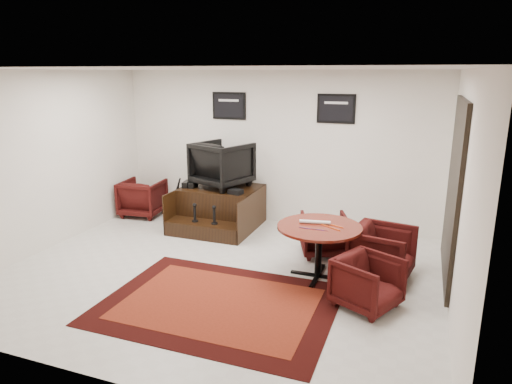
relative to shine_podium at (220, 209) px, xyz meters
The scene contains 16 objects.
ground 2.07m from the shine_podium, 65.56° to the right, with size 6.00×6.00×0.00m, color beige.
room_shell 2.59m from the shine_podium, 54.21° to the right, with size 6.02×5.02×2.81m.
area_rug 2.97m from the shine_podium, 65.70° to the right, with size 2.80×2.10×0.01m.
shine_podium is the anchor object (origin of this frame).
shine_chair 0.86m from the shine_podium, 90.00° to the left, with size 0.89×0.83×0.92m, color black.
shoes_pair 0.71m from the shine_podium, behind, with size 0.27×0.31×0.10m.
polish_kit 0.66m from the shine_podium, 31.41° to the right, with size 0.24×0.16×0.08m, color black.
umbrella_black 0.87m from the shine_podium, 168.49° to the right, with size 0.34×0.13×0.92m, color black, non-canonical shape.
umbrella_hooked 0.79m from the shine_podium, behind, with size 0.30×0.11×0.80m, color black, non-canonical shape.
armchair_side 1.71m from the shine_podium, behind, with size 0.76×0.71×0.78m, color black.
meeting_table 2.67m from the shine_podium, 34.68° to the right, with size 1.14×1.14×0.75m.
table_chair_back 2.18m from the shine_podium, 17.56° to the right, with size 0.68×0.64×0.70m, color black.
table_chair_window 3.24m from the shine_podium, 21.98° to the right, with size 0.78×0.73×0.80m, color black.
table_chair_corner 3.61m from the shine_podium, 36.00° to the right, with size 0.68×0.63×0.69m, color black.
paper_roll 2.59m from the shine_podium, 34.55° to the right, with size 0.05×0.05×0.42m, color silver.
table_clutter 2.75m from the shine_podium, 33.78° to the right, with size 0.56×0.38×0.01m.
Camera 1 is at (2.56, -5.42, 2.76)m, focal length 32.00 mm.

